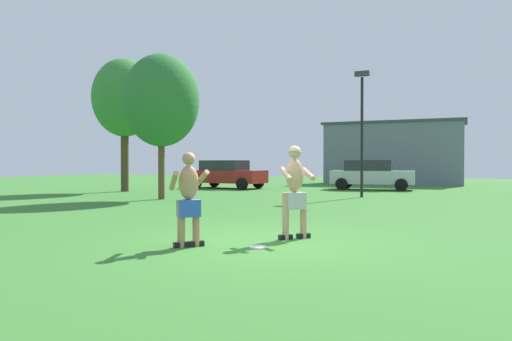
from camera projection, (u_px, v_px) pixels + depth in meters
ground_plane at (265, 242)px, 8.50m from camera, size 80.00×80.00×0.00m
player_with_cap at (295, 187)px, 8.83m from camera, size 0.74×0.90×1.76m
player_in_blue at (189, 197)px, 8.00m from camera, size 0.76×0.72×1.61m
frisbee at (258, 247)px, 7.89m from camera, size 0.29×0.29×0.03m
car_silver_near_post at (371, 174)px, 25.23m from camera, size 4.43×2.32×1.58m
car_red_mid_lot at (227, 174)px, 26.63m from camera, size 4.45×2.36×1.58m
lamp_post at (362, 119)px, 19.63m from camera, size 0.60×0.24×5.24m
outbuilding_behind_lot at (394, 153)px, 32.21m from camera, size 9.14×4.18×4.20m
tree_left_field at (161, 101)px, 18.51m from camera, size 2.99×2.99×5.70m
tree_behind_players at (124, 98)px, 23.60m from camera, size 3.18×3.18×6.65m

